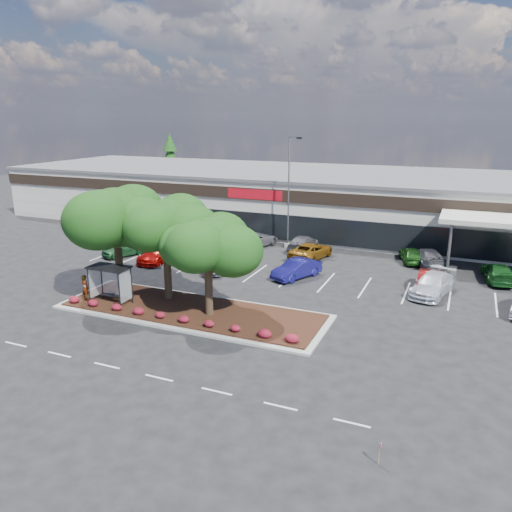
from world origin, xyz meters
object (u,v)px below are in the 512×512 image
at_px(car_0, 125,248).
at_px(car_1, 159,253).
at_px(light_pole, 289,199).
at_px(survey_stake, 380,451).

xyz_separation_m(car_0, car_1, (3.90, -0.21, 0.02)).
xyz_separation_m(light_pole, car_0, (-12.92, -8.81, -4.06)).
xyz_separation_m(light_pole, car_1, (-9.02, -9.02, -4.04)).
bearing_deg(car_0, survey_stake, -12.09).
relative_size(light_pole, car_0, 2.55).
relative_size(survey_stake, car_1, 0.19).
height_order(survey_stake, car_1, car_1).
relative_size(light_pole, car_1, 2.10).
height_order(light_pole, car_0, light_pole).
bearing_deg(light_pole, survey_stake, -64.50).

